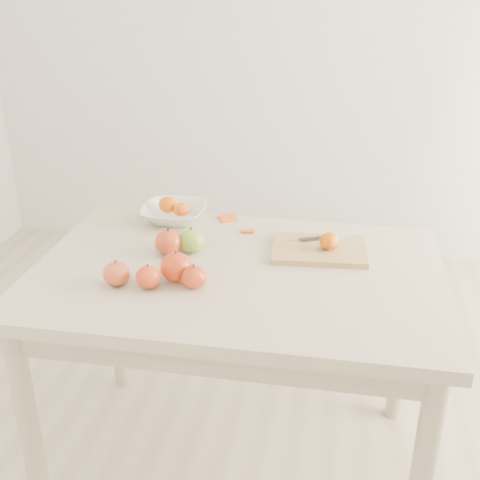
# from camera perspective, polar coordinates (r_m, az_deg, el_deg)

# --- Properties ---
(ground) EXTENTS (3.50, 3.50, 0.00)m
(ground) POSITION_cam_1_polar(r_m,az_deg,el_deg) (2.21, -0.24, -20.24)
(ground) COLOR #C6B293
(ground) RESTS_ON ground
(table) EXTENTS (1.20, 0.80, 0.75)m
(table) POSITION_cam_1_polar(r_m,az_deg,el_deg) (1.81, -0.28, -5.51)
(table) COLOR beige
(table) RESTS_ON ground
(cutting_board) EXTENTS (0.30, 0.23, 0.02)m
(cutting_board) POSITION_cam_1_polar(r_m,az_deg,el_deg) (1.88, 7.48, -0.89)
(cutting_board) COLOR tan
(cutting_board) RESTS_ON table
(board_tangerine) EXTENTS (0.06, 0.06, 0.05)m
(board_tangerine) POSITION_cam_1_polar(r_m,az_deg,el_deg) (1.85, 8.45, -0.08)
(board_tangerine) COLOR orange
(board_tangerine) RESTS_ON cutting_board
(fruit_bowl) EXTENTS (0.22, 0.22, 0.05)m
(fruit_bowl) POSITION_cam_1_polar(r_m,az_deg,el_deg) (2.10, -6.26, 2.52)
(fruit_bowl) COLOR white
(fruit_bowl) RESTS_ON table
(bowl_tangerine_near) EXTENTS (0.06, 0.06, 0.06)m
(bowl_tangerine_near) POSITION_cam_1_polar(r_m,az_deg,el_deg) (2.10, -6.87, 3.35)
(bowl_tangerine_near) COLOR #D95307
(bowl_tangerine_near) RESTS_ON fruit_bowl
(bowl_tangerine_far) EXTENTS (0.05, 0.05, 0.05)m
(bowl_tangerine_far) POSITION_cam_1_polar(r_m,az_deg,el_deg) (2.07, -5.60, 2.90)
(bowl_tangerine_far) COLOR #D05107
(bowl_tangerine_far) RESTS_ON fruit_bowl
(orange_peel_a) EXTENTS (0.07, 0.07, 0.01)m
(orange_peel_a) POSITION_cam_1_polar(r_m,az_deg,el_deg) (2.10, -1.15, 1.97)
(orange_peel_a) COLOR #CF510E
(orange_peel_a) RESTS_ON table
(orange_peel_b) EXTENTS (0.05, 0.04, 0.01)m
(orange_peel_b) POSITION_cam_1_polar(r_m,az_deg,el_deg) (2.01, 0.71, 0.84)
(orange_peel_b) COLOR orange
(orange_peel_b) RESTS_ON table
(paring_knife) EXTENTS (0.17, 0.07, 0.01)m
(paring_knife) POSITION_cam_1_polar(r_m,az_deg,el_deg) (1.93, 9.01, 0.32)
(paring_knife) COLOR silver
(paring_knife) RESTS_ON cutting_board
(apple_green) EXTENTS (0.08, 0.08, 0.07)m
(apple_green) POSITION_cam_1_polar(r_m,az_deg,el_deg) (1.86, -4.63, -0.06)
(apple_green) COLOR #63991E
(apple_green) RESTS_ON table
(apple_red_a) EXTENTS (0.09, 0.09, 0.08)m
(apple_red_a) POSITION_cam_1_polar(r_m,az_deg,el_deg) (1.85, -6.78, -0.22)
(apple_red_a) COLOR maroon
(apple_red_a) RESTS_ON table
(apple_red_c) EXTENTS (0.07, 0.07, 0.06)m
(apple_red_c) POSITION_cam_1_polar(r_m,az_deg,el_deg) (1.67, -8.68, -3.49)
(apple_red_c) COLOR #A40C0F
(apple_red_c) RESTS_ON table
(apple_red_e) EXTENTS (0.07, 0.07, 0.06)m
(apple_red_e) POSITION_cam_1_polar(r_m,az_deg,el_deg) (1.66, -4.40, -3.53)
(apple_red_e) COLOR maroon
(apple_red_e) RESTS_ON table
(apple_red_b) EXTENTS (0.09, 0.09, 0.08)m
(apple_red_b) POSITION_cam_1_polar(r_m,az_deg,el_deg) (1.69, -6.06, -2.55)
(apple_red_b) COLOR #9D0511
(apple_red_b) RESTS_ON table
(apple_red_d) EXTENTS (0.08, 0.08, 0.07)m
(apple_red_d) POSITION_cam_1_polar(r_m,az_deg,el_deg) (1.70, -11.64, -3.16)
(apple_red_d) COLOR maroon
(apple_red_d) RESTS_ON table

